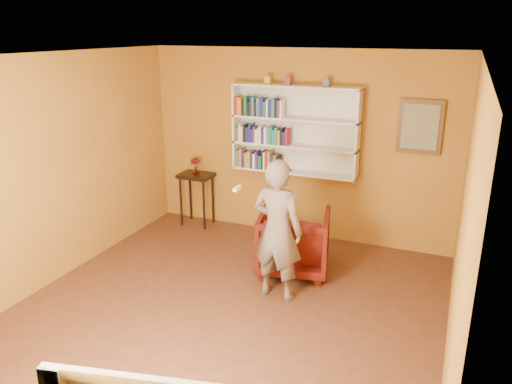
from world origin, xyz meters
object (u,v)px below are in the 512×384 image
person (277,230)px  ruby_lustre (196,163)px  armchair (294,241)px  bookshelf (296,130)px  console_table (196,183)px

person → ruby_lustre: bearing=-34.2°
armchair → ruby_lustre: bearing=-38.7°
bookshelf → ruby_lustre: (-1.54, -0.16, -0.59)m
console_table → armchair: console_table is taller
console_table → armchair: (1.91, -0.93, -0.28)m
ruby_lustre → armchair: bearing=-26.1°
console_table → bookshelf: bearing=5.9°
armchair → console_table: bearing=-38.7°
console_table → person: bearing=-40.0°
armchair → person: person is taller
console_table → person: 2.52m
bookshelf → console_table: bearing=-174.1°
console_table → ruby_lustre: ruby_lustre is taller
console_table → ruby_lustre: size_ratio=3.33×
ruby_lustre → person: size_ratio=0.15×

